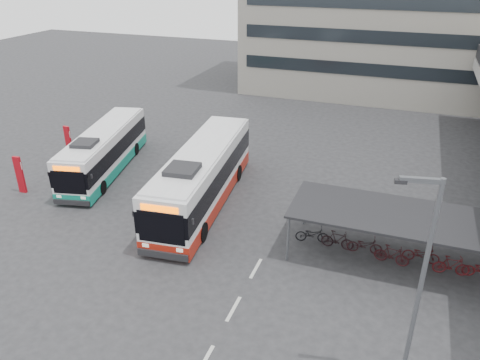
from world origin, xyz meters
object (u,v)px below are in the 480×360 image
(bus_teal, at_px, (105,151))
(pedestrian, at_px, (206,191))
(lamp_post, at_px, (419,276))
(bus_main, at_px, (202,177))

(bus_teal, relative_size, pedestrian, 5.80)
(lamp_post, bearing_deg, bus_main, 129.84)
(bus_teal, xyz_separation_m, pedestrian, (8.45, -2.16, -0.52))
(bus_main, relative_size, lamp_post, 1.61)
(pedestrian, bearing_deg, bus_teal, 70.77)
(bus_main, xyz_separation_m, pedestrian, (0.29, -0.23, -0.78))
(bus_main, height_order, lamp_post, lamp_post)
(pedestrian, xyz_separation_m, lamp_post, (11.51, -9.31, 3.55))
(bus_teal, bearing_deg, pedestrian, -27.23)
(bus_main, bearing_deg, pedestrian, -44.27)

